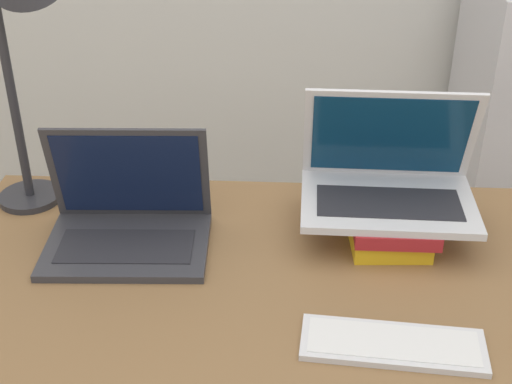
% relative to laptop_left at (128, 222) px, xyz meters
% --- Properties ---
extents(desk, '(1.32, 0.72, 0.73)m').
position_rel_laptop_left_xyz_m(desk, '(0.30, -0.09, -0.14)').
color(desk, brown).
rests_on(desk, ground_plane).
extents(laptop_left, '(0.34, 0.25, 0.24)m').
position_rel_laptop_left_xyz_m(laptop_left, '(0.00, 0.00, 0.00)').
color(laptop_left, '#333338').
rests_on(laptop_left, desk).
extents(book_stack, '(0.18, 0.26, 0.07)m').
position_rel_laptop_left_xyz_m(book_stack, '(0.54, 0.07, -0.01)').
color(book_stack, gold).
rests_on(book_stack, desk).
extents(laptop_on_books, '(0.36, 0.25, 0.24)m').
position_rel_laptop_left_xyz_m(laptop_on_books, '(0.53, 0.08, 0.07)').
color(laptop_on_books, silver).
rests_on(laptop_on_books, book_stack).
extents(wireless_keyboard, '(0.32, 0.13, 0.01)m').
position_rel_laptop_left_xyz_m(wireless_keyboard, '(0.51, -0.29, -0.04)').
color(wireless_keyboard, silver).
rests_on(wireless_keyboard, desk).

